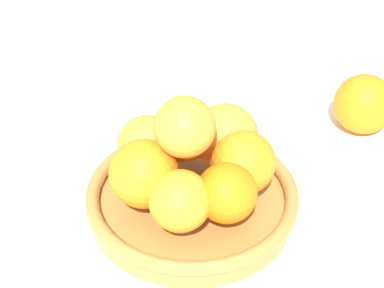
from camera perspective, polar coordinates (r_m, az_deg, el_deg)
ground_plane at (r=0.76m, az=0.00°, el=-5.88°), size 4.00×4.00×0.00m
fruit_bowl at (r=0.75m, az=0.00°, el=-4.90°), size 0.25×0.25×0.03m
orange_pile at (r=0.72m, az=-0.04°, el=-1.12°), size 0.19×0.19×0.13m
stray_orange at (r=0.90m, az=15.03°, el=3.46°), size 0.08×0.08×0.08m
napkin_folded at (r=0.93m, az=-15.87°, el=1.73°), size 0.19×0.19×0.01m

